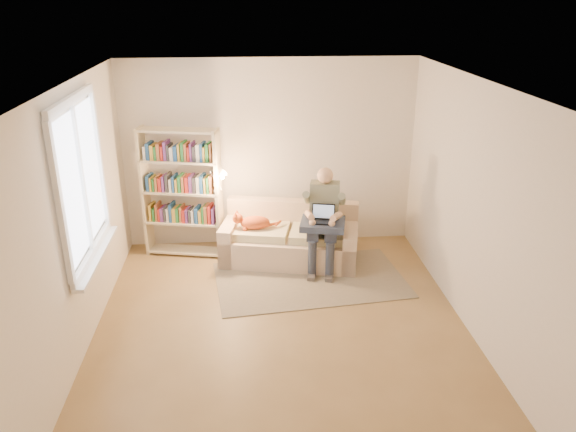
{
  "coord_description": "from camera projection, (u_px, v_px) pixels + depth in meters",
  "views": [
    {
      "loc": [
        -0.34,
        -5.24,
        3.39
      ],
      "look_at": [
        0.15,
        1.0,
        0.88
      ],
      "focal_mm": 35.0,
      "sensor_mm": 36.0,
      "label": 1
    }
  ],
  "objects": [
    {
      "name": "ceiling",
      "position": [
        280.0,
        83.0,
        5.17
      ],
      "size": [
        4.0,
        4.5,
        0.02
      ],
      "primitive_type": "cube",
      "color": "white",
      "rests_on": "wall_back"
    },
    {
      "name": "bookshelf",
      "position": [
        182.0,
        187.0,
        7.44
      ],
      "size": [
        1.16,
        0.55,
        1.77
      ],
      "rotation": [
        0.0,
        0.0,
        -0.21
      ],
      "color": "beige",
      "rests_on": "floor"
    },
    {
      "name": "person",
      "position": [
        324.0,
        214.0,
        7.16
      ],
      "size": [
        0.48,
        0.65,
        1.33
      ],
      "rotation": [
        0.0,
        0.0,
        -0.21
      ],
      "color": "gray",
      "rests_on": "sofa"
    },
    {
      "name": "floor",
      "position": [
        281.0,
        324.0,
        6.14
      ],
      "size": [
        4.5,
        4.5,
        0.0
      ],
      "primitive_type": "plane",
      "color": "olive",
      "rests_on": "ground"
    },
    {
      "name": "sofa",
      "position": [
        290.0,
        241.0,
        7.52
      ],
      "size": [
        1.91,
        1.16,
        0.76
      ],
      "rotation": [
        0.0,
        0.0,
        -0.21
      ],
      "color": "beige",
      "rests_on": "floor"
    },
    {
      "name": "wall_front",
      "position": [
        304.0,
        344.0,
        3.57
      ],
      "size": [
        4.0,
        0.02,
        2.6
      ],
      "primitive_type": "cube",
      "color": "silver",
      "rests_on": "floor"
    },
    {
      "name": "rug",
      "position": [
        310.0,
        280.0,
        7.08
      ],
      "size": [
        2.48,
        1.64,
        0.01
      ],
      "primitive_type": "cube",
      "rotation": [
        0.0,
        0.0,
        0.12
      ],
      "color": "gray",
      "rests_on": "floor"
    },
    {
      "name": "wall_back",
      "position": [
        270.0,
        154.0,
        7.73
      ],
      "size": [
        4.0,
        0.02,
        2.6
      ],
      "primitive_type": "cube",
      "color": "silver",
      "rests_on": "floor"
    },
    {
      "name": "blanket",
      "position": [
        320.0,
        224.0,
        7.08
      ],
      "size": [
        0.63,
        0.56,
        0.08
      ],
      "primitive_type": "cube",
      "rotation": [
        0.0,
        0.0,
        -0.21
      ],
      "color": "#293348",
      "rests_on": "person"
    },
    {
      "name": "cat",
      "position": [
        256.0,
        222.0,
        7.36
      ],
      "size": [
        0.6,
        0.28,
        0.22
      ],
      "rotation": [
        0.0,
        0.0,
        -0.21
      ],
      "color": "orange",
      "rests_on": "sofa"
    },
    {
      "name": "wall_right",
      "position": [
        473.0,
        209.0,
        5.8
      ],
      "size": [
        0.02,
        4.5,
        2.6
      ],
      "primitive_type": "cube",
      "color": "silver",
      "rests_on": "floor"
    },
    {
      "name": "wall_left",
      "position": [
        78.0,
        220.0,
        5.51
      ],
      "size": [
        0.02,
        4.5,
        2.6
      ],
      "primitive_type": "cube",
      "color": "silver",
      "rests_on": "floor"
    },
    {
      "name": "window",
      "position": [
        87.0,
        206.0,
        5.67
      ],
      "size": [
        0.12,
        1.52,
        1.69
      ],
      "color": "white",
      "rests_on": "wall_left"
    },
    {
      "name": "laptop",
      "position": [
        320.0,
        217.0,
        7.06
      ],
      "size": [
        0.34,
        0.32,
        0.23
      ],
      "rotation": [
        0.0,
        0.0,
        -0.21
      ],
      "color": "black",
      "rests_on": "blanket"
    }
  ]
}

